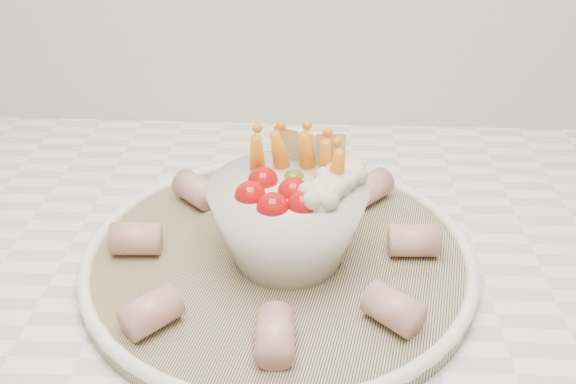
{
  "coord_description": "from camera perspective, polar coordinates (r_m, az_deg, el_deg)",
  "views": [
    {
      "loc": [
        -0.1,
        0.96,
        1.29
      ],
      "look_at": [
        -0.12,
        1.43,
        1.0
      ],
      "focal_mm": 40.0,
      "sensor_mm": 36.0,
      "label": 1
    }
  ],
  "objects": [
    {
      "name": "cured_meat_rolls",
      "position": [
        0.59,
        -0.92,
        -4.21
      ],
      "size": [
        0.3,
        0.31,
        0.03
      ],
      "color": "#A34F4A",
      "rests_on": "serving_platter"
    },
    {
      "name": "serving_platter",
      "position": [
        0.6,
        -0.81,
        -5.74
      ],
      "size": [
        0.43,
        0.43,
        0.02
      ],
      "color": "navy",
      "rests_on": "kitchen_counter"
    },
    {
      "name": "veggie_bowl",
      "position": [
        0.57,
        0.21,
        -2.12
      ],
      "size": [
        0.14,
        0.14,
        0.11
      ],
      "color": "silver",
      "rests_on": "serving_platter"
    }
  ]
}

